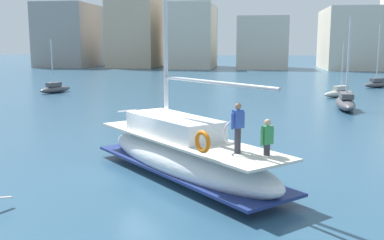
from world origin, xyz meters
name	(u,v)px	position (x,y,z in m)	size (l,w,h in m)	color
ground_plane	(152,169)	(0.00, 0.00, 0.00)	(400.00, 400.00, 0.00)	#284C66
main_sailboat	(183,153)	(1.38, -0.91, 0.90)	(8.37, 8.59, 12.43)	silver
moored_sloop_near	(378,83)	(17.92, 36.72, 0.50)	(4.05, 3.20, 7.10)	#4C4C51
moored_sloop_far	(345,102)	(10.73, 17.98, 0.56)	(1.67, 5.56, 6.89)	#4C4C51
moored_catamaran	(55,88)	(-16.17, 26.34, 0.45)	(2.31, 4.17, 5.37)	#4C4C51
moored_cutter_left	(339,92)	(11.80, 26.41, 0.44)	(3.59, 3.30, 5.06)	#B7B2A8
waterfront_buildings	(236,32)	(-0.19, 79.32, 7.54)	(84.46, 19.28, 19.65)	gray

